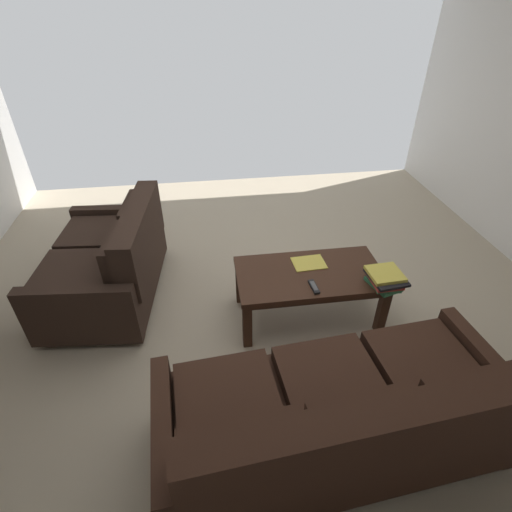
{
  "coord_description": "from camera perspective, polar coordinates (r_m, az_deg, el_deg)",
  "views": [
    {
      "loc": [
        0.38,
        2.55,
        2.36
      ],
      "look_at": [
        0.08,
        0.44,
        0.87
      ],
      "focal_mm": 27.21,
      "sensor_mm": 36.0,
      "label": 1
    }
  ],
  "objects": [
    {
      "name": "book_stack",
      "position": [
        3.1,
        18.39,
        -3.21
      ],
      "size": [
        0.28,
        0.31,
        0.13
      ],
      "color": "#337F51",
      "rests_on": "coffee_table"
    },
    {
      "name": "ground_plane",
      "position": [
        3.5,
        0.28,
        -7.56
      ],
      "size": [
        5.56,
        5.6,
        0.01
      ],
      "primitive_type": "cube",
      "color": "#B7A88E"
    },
    {
      "name": "loveseat_near",
      "position": [
        3.64,
        -20.61,
        -0.88
      ],
      "size": [
        1.0,
        1.42,
        0.88
      ],
      "color": "black",
      "rests_on": "ground"
    },
    {
      "name": "tv_remote",
      "position": [
        3.0,
        8.51,
        -4.49
      ],
      "size": [
        0.06,
        0.16,
        0.02
      ],
      "color": "black",
      "rests_on": "coffee_table"
    },
    {
      "name": "loose_magazine",
      "position": [
        3.25,
        7.78,
        -1.02
      ],
      "size": [
        0.28,
        0.22,
        0.01
      ],
      "primitive_type": "cube",
      "rotation": [
        0.0,
        0.0,
        4.77
      ],
      "color": "#E0CC4C",
      "rests_on": "coffee_table"
    },
    {
      "name": "coffee_table",
      "position": [
        3.19,
        7.86,
        -3.39
      ],
      "size": [
        1.18,
        0.62,
        0.46
      ],
      "color": "#3D2316",
      "rests_on": "ground"
    },
    {
      "name": "sofa_main",
      "position": [
        2.42,
        12.09,
        -22.31
      ],
      "size": [
        2.07,
        1.0,
        0.83
      ],
      "color": "black",
      "rests_on": "ground"
    }
  ]
}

